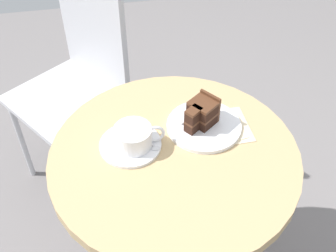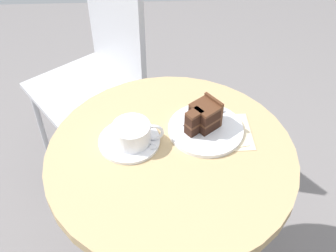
{
  "view_description": "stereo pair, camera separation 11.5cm",
  "coord_description": "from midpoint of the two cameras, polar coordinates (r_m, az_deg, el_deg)",
  "views": [
    {
      "loc": [
        -0.16,
        -0.75,
        1.53
      ],
      "look_at": [
        -0.01,
        0.06,
        0.73
      ],
      "focal_mm": 45.0,
      "sensor_mm": 36.0,
      "label": 1
    },
    {
      "loc": [
        -0.04,
        -0.76,
        1.53
      ],
      "look_at": [
        -0.01,
        0.06,
        0.73
      ],
      "focal_mm": 45.0,
      "sensor_mm": 36.0,
      "label": 2
    }
  ],
  "objects": [
    {
      "name": "cake_plate",
      "position": [
        1.2,
        7.87,
        -0.58
      ],
      "size": [
        0.21,
        0.21,
        0.01
      ],
      "color": "white",
      "rests_on": "cafe_table"
    },
    {
      "name": "fork",
      "position": [
        1.23,
        8.14,
        1.38
      ],
      "size": [
        0.13,
        0.08,
        0.0
      ],
      "rotation": [
        0.0,
        0.0,
        0.46
      ],
      "color": "silver",
      "rests_on": "cake_plate"
    },
    {
      "name": "saucer",
      "position": [
        1.16,
        -2.44,
        -2.15
      ],
      "size": [
        0.17,
        0.17,
        0.01
      ],
      "color": "white",
      "rests_on": "cafe_table"
    },
    {
      "name": "teaspoon",
      "position": [
        1.15,
        0.24,
        -2.02
      ],
      "size": [
        0.05,
        0.1,
        0.0
      ],
      "rotation": [
        0.0,
        0.0,
        5.07
      ],
      "color": "silver",
      "rests_on": "saucer"
    },
    {
      "name": "cafe_table",
      "position": [
        1.23,
        3.1,
        -7.68
      ],
      "size": [
        0.68,
        0.68,
        0.69
      ],
      "color": "tan",
      "rests_on": "ground"
    },
    {
      "name": "coffee_cup",
      "position": [
        1.13,
        -1.94,
        -1.07
      ],
      "size": [
        0.14,
        0.1,
        0.06
      ],
      "color": "white",
      "rests_on": "saucer"
    },
    {
      "name": "napkin",
      "position": [
        1.2,
        10.06,
        -0.98
      ],
      "size": [
        0.17,
        0.16,
        0.0
      ],
      "rotation": [
        0.0,
        0.0,
        3.16
      ],
      "color": "beige",
      "rests_on": "cafe_table"
    },
    {
      "name": "cafe_chair",
      "position": [
        1.71,
        -7.32,
        8.0
      ],
      "size": [
        0.53,
        0.53,
        0.9
      ],
      "rotation": [
        0.0,
        0.0,
        5.34
      ],
      "color": "#BCBCC1",
      "rests_on": "ground"
    },
    {
      "name": "cake_slice",
      "position": [
        1.17,
        7.67,
        1.2
      ],
      "size": [
        0.11,
        0.1,
        0.08
      ],
      "rotation": [
        0.0,
        0.0,
        3.8
      ],
      "color": "black",
      "rests_on": "cake_plate"
    }
  ]
}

